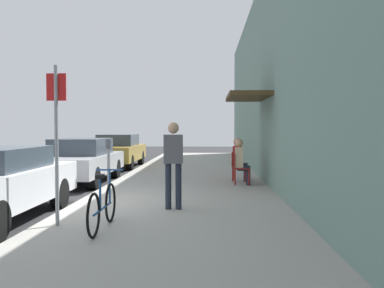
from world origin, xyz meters
TOP-DOWN VIEW (x-y plane):
  - ground_plane at (0.00, 0.00)m, footprint 60.00×60.00m
  - sidewalk_slab at (2.25, 2.00)m, footprint 4.50×32.00m
  - building_facade at (4.65, 2.01)m, footprint 1.40×32.00m
  - parked_car_1 at (-1.10, 3.87)m, footprint 1.80×4.40m
  - parked_car_2 at (-1.10, 9.24)m, footprint 1.80×4.40m
  - parking_meter at (0.45, 1.03)m, footprint 0.12×0.10m
  - street_sign at (0.40, -2.30)m, footprint 0.32×0.06m
  - bicycle_0 at (1.21, -2.54)m, footprint 0.46×1.71m
  - cafe_chair_0 at (3.71, 2.77)m, footprint 0.46×0.46m
  - seated_patron_0 at (3.77, 2.77)m, footprint 0.44×0.37m
  - cafe_chair_1 at (3.71, 3.64)m, footprint 0.50×0.50m
  - seated_patron_1 at (3.77, 3.63)m, footprint 0.47×0.41m
  - pedestrian_standing at (2.17, -0.85)m, footprint 0.36×0.22m

SIDE VIEW (x-z plane):
  - ground_plane at x=0.00m, z-range 0.00..0.00m
  - sidewalk_slab at x=2.25m, z-range 0.00..0.12m
  - bicycle_0 at x=1.21m, z-range 0.03..0.93m
  - cafe_chair_0 at x=3.71m, z-range 0.19..1.06m
  - cafe_chair_1 at x=3.71m, z-range 0.19..1.06m
  - parked_car_1 at x=-1.10m, z-range 0.02..1.40m
  - parked_car_2 at x=-1.10m, z-range 0.02..1.45m
  - seated_patron_0 at x=3.77m, z-range 0.17..1.46m
  - seated_patron_1 at x=3.77m, z-range 0.17..1.46m
  - parking_meter at x=0.45m, z-range 0.23..1.55m
  - pedestrian_standing at x=2.17m, z-range 0.27..1.97m
  - street_sign at x=0.40m, z-range 0.34..2.94m
  - building_facade at x=4.65m, z-range 0.00..6.39m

